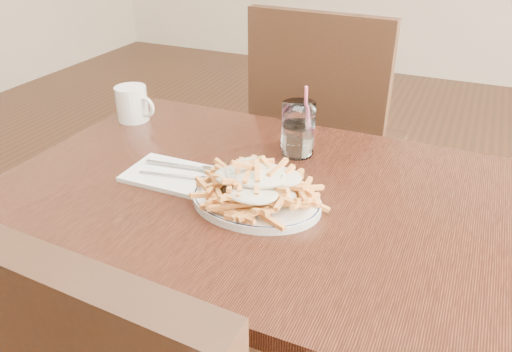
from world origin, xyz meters
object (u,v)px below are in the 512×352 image
at_px(chair_far, 324,133).
at_px(water_glass, 298,132).
at_px(table, 262,217).
at_px(fries_plate, 256,200).
at_px(loaded_fries, 256,180).
at_px(coffee_mug, 133,104).

relative_size(chair_far, water_glass, 5.52).
xyz_separation_m(table, fries_plate, (0.01, -0.07, 0.09)).
xyz_separation_m(table, water_glass, (0.01, 0.20, 0.14)).
height_order(chair_far, fries_plate, chair_far).
xyz_separation_m(fries_plate, loaded_fries, (-0.00, 0.00, 0.05)).
distance_m(fries_plate, loaded_fries, 0.05).
bearing_deg(coffee_mug, table, -22.82).
bearing_deg(chair_far, coffee_mug, -132.18).
distance_m(table, fries_plate, 0.11).
distance_m(chair_far, water_glass, 0.56).
height_order(table, loaded_fries, loaded_fries).
height_order(chair_far, water_glass, chair_far).
relative_size(loaded_fries, coffee_mug, 2.41).
distance_m(water_glass, coffee_mug, 0.52).
relative_size(table, loaded_fries, 3.82).
bearing_deg(loaded_fries, coffee_mug, 151.64).
xyz_separation_m(water_glass, coffee_mug, (-0.52, 0.01, -0.01)).
xyz_separation_m(chair_far, water_glass, (0.07, -0.51, 0.22)).
bearing_deg(table, water_glass, 87.21).
bearing_deg(coffee_mug, chair_far, 47.82).
bearing_deg(chair_far, water_glass, -81.79).
bearing_deg(water_glass, fries_plate, -89.10).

